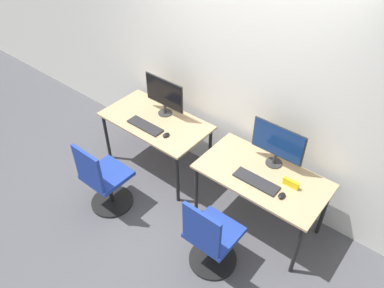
% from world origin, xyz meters
% --- Properties ---
extents(ground_plane, '(20.00, 20.00, 0.00)m').
position_xyz_m(ground_plane, '(0.00, 0.00, 0.00)').
color(ground_plane, '#4C4C51').
extents(wall_back, '(12.00, 0.05, 2.80)m').
position_xyz_m(wall_back, '(0.00, 0.82, 1.40)').
color(wall_back, silver).
rests_on(wall_back, ground_plane).
extents(desk_left, '(1.29, 0.70, 0.72)m').
position_xyz_m(desk_left, '(-0.73, 0.35, 0.65)').
color(desk_left, tan).
rests_on(desk_left, ground_plane).
extents(monitor_left, '(0.56, 0.17, 0.47)m').
position_xyz_m(monitor_left, '(-0.73, 0.52, 0.98)').
color(monitor_left, '#2D2D2D').
rests_on(monitor_left, desk_left).
extents(keyboard_left, '(0.46, 0.15, 0.02)m').
position_xyz_m(keyboard_left, '(-0.73, 0.18, 0.73)').
color(keyboard_left, '#262628').
rests_on(keyboard_left, desk_left).
extents(mouse_left, '(0.06, 0.09, 0.03)m').
position_xyz_m(mouse_left, '(-0.42, 0.20, 0.73)').
color(mouse_left, black).
rests_on(mouse_left, desk_left).
extents(office_chair_left, '(0.48, 0.48, 0.91)m').
position_xyz_m(office_chair_left, '(-0.70, -0.52, 0.38)').
color(office_chair_left, black).
rests_on(office_chair_left, ground_plane).
extents(desk_right, '(1.29, 0.70, 0.72)m').
position_xyz_m(desk_right, '(0.73, 0.35, 0.65)').
color(desk_right, tan).
rests_on(desk_right, ground_plane).
extents(monitor_right, '(0.56, 0.17, 0.47)m').
position_xyz_m(monitor_right, '(0.73, 0.57, 0.98)').
color(monitor_right, '#2D2D2D').
rests_on(monitor_right, desk_right).
extents(keyboard_right, '(0.46, 0.15, 0.02)m').
position_xyz_m(keyboard_right, '(0.73, 0.23, 0.73)').
color(keyboard_right, '#262628').
rests_on(keyboard_right, desk_right).
extents(mouse_right, '(0.06, 0.09, 0.03)m').
position_xyz_m(mouse_right, '(1.01, 0.21, 0.73)').
color(mouse_right, black).
rests_on(mouse_right, desk_right).
extents(office_chair_right, '(0.48, 0.48, 0.91)m').
position_xyz_m(office_chair_right, '(0.66, -0.39, 0.38)').
color(office_chair_right, black).
rests_on(office_chair_right, ground_plane).
extents(placard_right, '(0.16, 0.03, 0.08)m').
position_xyz_m(placard_right, '(1.01, 0.38, 0.76)').
color(placard_right, yellow).
rests_on(placard_right, desk_right).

